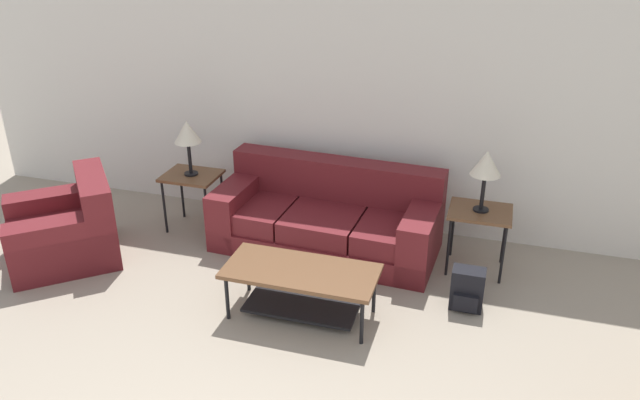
{
  "coord_description": "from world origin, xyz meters",
  "views": [
    {
      "loc": [
        1.19,
        -1.47,
        3.08
      ],
      "look_at": [
        -0.2,
        3.15,
        0.8
      ],
      "focal_mm": 35.0,
      "sensor_mm": 36.0,
      "label": 1
    }
  ],
  "objects": [
    {
      "name": "side_table_right",
      "position": [
        1.12,
        3.74,
        0.54
      ],
      "size": [
        0.56,
        0.46,
        0.61
      ],
      "color": "brown",
      "rests_on": "ground_plane"
    },
    {
      "name": "wall_back",
      "position": [
        0.0,
        4.39,
        1.3
      ],
      "size": [
        9.2,
        0.06,
        2.6
      ],
      "color": "silver",
      "rests_on": "ground_plane"
    },
    {
      "name": "couch",
      "position": [
        -0.31,
        3.76,
        0.29
      ],
      "size": [
        2.2,
        1.04,
        0.82
      ],
      "color": "maroon",
      "rests_on": "ground_plane"
    },
    {
      "name": "backpack",
      "position": [
        1.1,
        3.08,
        0.18
      ],
      "size": [
        0.27,
        0.25,
        0.37
      ],
      "color": "black",
      "rests_on": "ground_plane"
    },
    {
      "name": "side_table_left",
      "position": [
        -1.75,
        3.74,
        0.54
      ],
      "size": [
        0.56,
        0.46,
        0.61
      ],
      "color": "brown",
      "rests_on": "ground_plane"
    },
    {
      "name": "coffee_table",
      "position": [
        -0.19,
        2.58,
        0.33
      ],
      "size": [
        1.24,
        0.56,
        0.44
      ],
      "color": "brown",
      "rests_on": "ground_plane"
    },
    {
      "name": "table_lamp_right",
      "position": [
        1.12,
        3.74,
        1.05
      ],
      "size": [
        0.27,
        0.27,
        0.57
      ],
      "color": "black",
      "rests_on": "side_table_right"
    },
    {
      "name": "armchair",
      "position": [
        -2.64,
        2.85,
        0.28
      ],
      "size": [
        1.33,
        1.33,
        0.8
      ],
      "color": "maroon",
      "rests_on": "ground_plane"
    },
    {
      "name": "table_lamp_left",
      "position": [
        -1.75,
        3.74,
        1.05
      ],
      "size": [
        0.27,
        0.27,
        0.57
      ],
      "color": "black",
      "rests_on": "side_table_left"
    }
  ]
}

